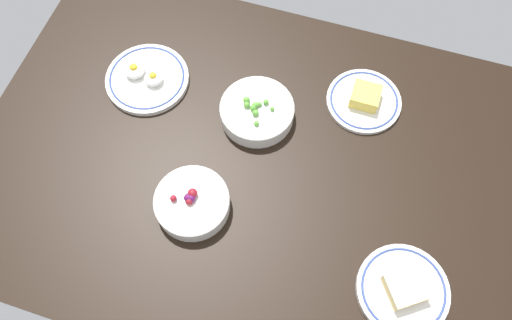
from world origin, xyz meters
The scene contains 6 objects.
dining_table centered at (0.00, 0.00, 2.00)cm, with size 127.55×88.58×4.00cm, color black.
bowl_peas centered at (-3.51, 11.86, 6.26)cm, with size 17.27×17.27×5.37cm.
plate_eggs centered at (-31.96, 13.35, 5.13)cm, with size 20.10×20.10×4.88cm.
bowl_berries centered at (-9.88, -13.79, 6.29)cm, with size 16.14×16.14×5.95cm.
plate_sandwich centered at (36.47, -18.08, 5.36)cm, with size 18.63×18.63×4.75cm.
plate_cheese centered at (19.55, 23.14, 5.13)cm, with size 17.73×17.73×4.41cm.
Camera 1 is at (14.43, -45.72, 107.85)cm, focal length 35.71 mm.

